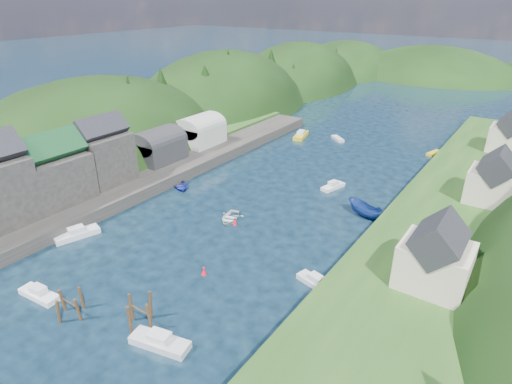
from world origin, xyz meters
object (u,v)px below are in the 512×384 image
Objects in this scene: piling_cluster_far at (141,314)px; channel_buoy_far at (235,221)px; piling_cluster_near at (71,307)px; channel_buoy_near at (204,271)px.

piling_cluster_far reaches higher than channel_buoy_far.
piling_cluster_near is at bearing -95.19° from channel_buoy_far.
piling_cluster_far is at bearing 23.36° from piling_cluster_near.
piling_cluster_far is 22.85m from channel_buoy_far.
channel_buoy_near is at bearing 93.01° from piling_cluster_far.
channel_buoy_far is at bearing 110.28° from channel_buoy_near.
piling_cluster_near reaches higher than channel_buoy_far.
piling_cluster_near is 25.54m from channel_buoy_far.
piling_cluster_far is (7.28, 3.15, 0.32)m from piling_cluster_near.
channel_buoy_near is (6.74, 13.44, -0.61)m from piling_cluster_near.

